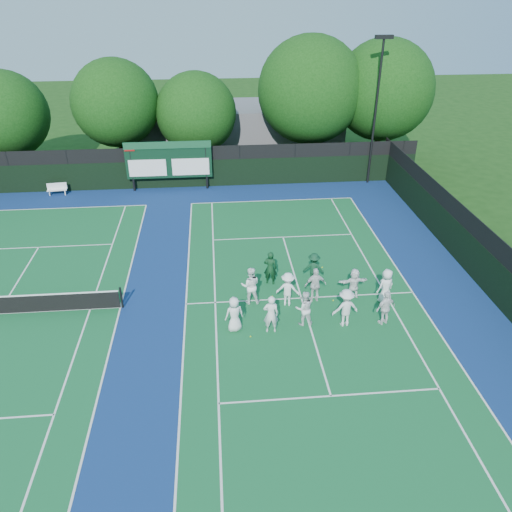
{
  "coord_description": "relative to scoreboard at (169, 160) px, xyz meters",
  "views": [
    {
      "loc": [
        -3.95,
        -18.5,
        13.46
      ],
      "look_at": [
        -2.0,
        3.0,
        1.3
      ],
      "focal_mm": 35.0,
      "sensor_mm": 36.0,
      "label": 1
    }
  ],
  "objects": [
    {
      "name": "player_front_2",
      "position": [
        6.76,
        -16.57,
        -1.36
      ],
      "size": [
        0.84,
        0.68,
        1.67
      ],
      "primitive_type": "imported",
      "rotation": [
        0.0,
        0.0,
        3.2
      ],
      "color": "silver",
      "rests_on": "ground"
    },
    {
      "name": "tree_c",
      "position": [
        2.15,
        3.99,
        2.16
      ],
      "size": [
        6.01,
        6.01,
        7.51
      ],
      "color": "black",
      "rests_on": "ground"
    },
    {
      "name": "player_back_2",
      "position": [
        7.59,
        -14.83,
        -1.31
      ],
      "size": [
        1.07,
        0.52,
        1.76
      ],
      "primitive_type": "imported",
      "rotation": [
        0.0,
        0.0,
        3.23
      ],
      "color": "silver",
      "rests_on": "ground"
    },
    {
      "name": "player_front_0",
      "position": [
        3.71,
        -16.72,
        -1.36
      ],
      "size": [
        0.92,
        0.72,
        1.66
      ],
      "primitive_type": "imported",
      "rotation": [
        0.0,
        0.0,
        3.4
      ],
      "color": "white",
      "rests_on": "ground"
    },
    {
      "name": "tree_d",
      "position": [
        10.75,
        3.99,
        3.61
      ],
      "size": [
        7.91,
        7.91,
        9.96
      ],
      "color": "black",
      "rests_on": "ground"
    },
    {
      "name": "back_fence",
      "position": [
        1.01,
        0.41,
        -0.83
      ],
      "size": [
        34.0,
        0.08,
        3.0
      ],
      "color": "black",
      "rests_on": "ground"
    },
    {
      "name": "light_pole_right",
      "position": [
        14.51,
        0.11,
        4.11
      ],
      "size": [
        1.2,
        0.3,
        10.12
      ],
      "color": "black",
      "rests_on": "ground"
    },
    {
      "name": "player_back_1",
      "position": [
        6.26,
        -15.02,
        -1.35
      ],
      "size": [
        1.22,
        0.89,
        1.69
      ],
      "primitive_type": "imported",
      "rotation": [
        0.0,
        0.0,
        2.88
      ],
      "color": "white",
      "rests_on": "ground"
    },
    {
      "name": "player_back_4",
      "position": [
        10.85,
        -15.2,
        -1.32
      ],
      "size": [
        0.99,
        0.82,
        1.74
      ],
      "primitive_type": "imported",
      "rotation": [
        0.0,
        0.0,
        3.51
      ],
      "color": "white",
      "rests_on": "ground"
    },
    {
      "name": "player_front_3",
      "position": [
        8.53,
        -16.8,
        -1.28
      ],
      "size": [
        1.26,
        0.84,
        1.81
      ],
      "primitive_type": "imported",
      "rotation": [
        0.0,
        0.0,
        3.29
      ],
      "color": "silver",
      "rests_on": "ground"
    },
    {
      "name": "tree_b",
      "position": [
        -3.66,
        3.99,
        2.98
      ],
      "size": [
        6.34,
        6.34,
        8.51
      ],
      "color": "black",
      "rests_on": "ground"
    },
    {
      "name": "tree_a",
      "position": [
        -11.68,
        3.99,
        2.32
      ],
      "size": [
        6.28,
        6.28,
        7.82
      ],
      "color": "black",
      "rests_on": "ground"
    },
    {
      "name": "near_court",
      "position": [
        7.01,
        -14.59,
        -2.18
      ],
      "size": [
        11.05,
        23.85,
        0.01
      ],
      "color": "#11572B",
      "rests_on": "ground"
    },
    {
      "name": "scoreboard",
      "position": [
        0.0,
        0.0,
        0.0
      ],
      "size": [
        6.0,
        0.21,
        3.55
      ],
      "color": "black",
      "rests_on": "ground"
    },
    {
      "name": "tennis_ball_1",
      "position": [
        8.58,
        -11.88,
        -2.16
      ],
      "size": [
        0.07,
        0.07,
        0.07
      ],
      "primitive_type": "sphere",
      "color": "#C1DD1A",
      "rests_on": "ground"
    },
    {
      "name": "tree_e",
      "position": [
        16.36,
        3.99,
        3.52
      ],
      "size": [
        7.54,
        7.54,
        9.68
      ],
      "color": "black",
      "rests_on": "ground"
    },
    {
      "name": "bench",
      "position": [
        -7.88,
        -0.22,
        -1.74
      ],
      "size": [
        1.36,
        0.49,
        0.84
      ],
      "color": "white",
      "rests_on": "ground"
    },
    {
      "name": "clubhouse",
      "position": [
        5.01,
        8.41,
        -0.19
      ],
      "size": [
        18.0,
        6.0,
        4.0
      ],
      "primitive_type": "cube",
      "color": "slate",
      "rests_on": "ground"
    },
    {
      "name": "tennis_ball_0",
      "position": [
        4.35,
        -17.3,
        -2.16
      ],
      "size": [
        0.07,
        0.07,
        0.07
      ],
      "primitive_type": "sphere",
      "color": "#C1DD1A",
      "rests_on": "ground"
    },
    {
      "name": "court_apron",
      "position": [
        1.01,
        -14.59,
        -2.19
      ],
      "size": [
        34.0,
        32.0,
        0.01
      ],
      "primitive_type": "cube",
      "color": "navy",
      "rests_on": "ground"
    },
    {
      "name": "tennis_ball_4",
      "position": [
        5.64,
        -14.36,
        -2.16
      ],
      "size": [
        0.07,
        0.07,
        0.07
      ],
      "primitive_type": "sphere",
      "color": "#C1DD1A",
      "rests_on": "ground"
    },
    {
      "name": "ground",
      "position": [
        7.01,
        -15.59,
        -2.19
      ],
      "size": [
        120.0,
        120.0,
        0.0
      ],
      "primitive_type": "plane",
      "color": "#163A0F",
      "rests_on": "ground"
    },
    {
      "name": "divider_fence_right",
      "position": [
        16.01,
        -14.59,
        -0.83
      ],
      "size": [
        0.08,
        32.0,
        3.0
      ],
      "color": "black",
      "rests_on": "ground"
    },
    {
      "name": "player_front_4",
      "position": [
        10.3,
        -16.85,
        -1.36
      ],
      "size": [
        1.05,
        0.72,
        1.66
      ],
      "primitive_type": "imported",
      "rotation": [
        0.0,
        0.0,
        3.5
      ],
      "color": "silver",
      "rests_on": "ground"
    },
    {
      "name": "player_back_0",
      "position": [
        4.56,
        -14.68,
        -1.26
      ],
      "size": [
        0.95,
        0.76,
        1.86
      ],
      "primitive_type": "imported",
      "rotation": [
        0.0,
        0.0,
        3.08
      ],
      "color": "white",
      "rests_on": "ground"
    },
    {
      "name": "player_front_1",
      "position": [
        5.25,
        -16.98,
        -1.28
      ],
      "size": [
        0.68,
        0.46,
        1.82
      ],
      "primitive_type": "imported",
      "rotation": [
        0.0,
        0.0,
        3.1
      ],
      "color": "white",
      "rests_on": "ground"
    },
    {
      "name": "player_back_3",
      "position": [
        9.47,
        -14.69,
        -1.42
      ],
      "size": [
        1.47,
        0.58,
        1.55
      ],
      "primitive_type": "imported",
      "rotation": [
        0.0,
        0.0,
        3.23
      ],
      "color": "white",
      "rests_on": "ground"
    },
    {
      "name": "coach_left",
      "position": [
        5.67,
        -13.12,
        -1.3
      ],
      "size": [
        0.74,
        0.59,
        1.78
      ],
      "primitive_type": "imported",
      "rotation": [
        0.0,
        0.0,
        2.85
      ],
      "color": "#0E3419",
      "rests_on": "ground"
    },
    {
      "name": "tennis_ball_5",
      "position": [
        8.47,
        -14.95,
        -2.16
      ],
      "size": [
        0.07,
        0.07,
        0.07
      ],
      "primitive_type": "sphere",
      "color": "#C1DD1A",
      "rests_on": "ground"
    },
    {
      "name": "coach_right",
      "position": [
        7.83,
        -13.19,
        -1.39
      ],
      "size": [
        1.16,
        0.84,
        1.61
      ],
      "primitive_type": "imported",
      "rotation": [
        0.0,
        0.0,
        2.89
      ],
      "color": "#0F3820",
      "rests_on": "ground"
    },
    {
      "name": "tennis_ball_2",
      "position": [
        9.04,
        -15.61,
        -2.16
      ],
      "size": [
        0.07,
        0.07,
        0.07
      ],
      "primitive_type": "sphere",
      "color": "#C1DD1A",
      "rests_on": "ground"
    }
  ]
}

